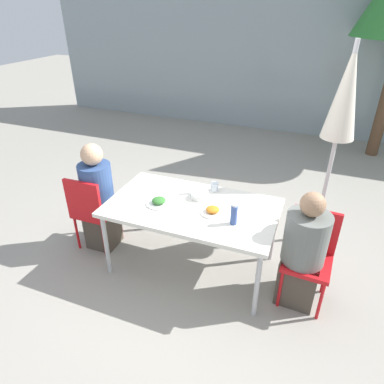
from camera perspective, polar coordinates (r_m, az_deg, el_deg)
ground_plane at (r=3.66m, az=0.00°, el=-12.02°), size 24.00×24.00×0.00m
building_facade at (r=7.35m, az=14.47°, el=21.40°), size 10.00×0.20×3.00m
dining_table at (r=3.25m, az=0.00°, el=-3.07°), size 1.60×0.92×0.73m
chair_left at (r=3.75m, az=-16.45°, el=-2.56°), size 0.41×0.41×0.87m
person_left at (r=3.75m, az=-15.27°, el=-1.30°), size 0.33×0.33×1.20m
chair_right at (r=3.20m, az=19.08°, el=-9.14°), size 0.42×0.42×0.87m
person_right at (r=3.14m, az=17.98°, el=-9.72°), size 0.37×0.37×1.11m
closed_umbrella at (r=3.64m, az=23.93°, el=13.15°), size 0.36×0.36×2.13m
plate_0 at (r=3.11m, az=3.46°, el=-3.16°), size 0.22×0.22×0.06m
plate_1 at (r=3.25m, az=-5.54°, el=-1.65°), size 0.24×0.24×0.07m
bottle at (r=2.95m, az=7.00°, el=-3.78°), size 0.06×0.06×0.19m
drinking_cup at (r=3.47m, az=3.78°, el=0.88°), size 0.08×0.08×0.09m
salad_bowl at (r=3.34m, az=1.30°, el=-0.57°), size 0.17×0.17×0.06m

